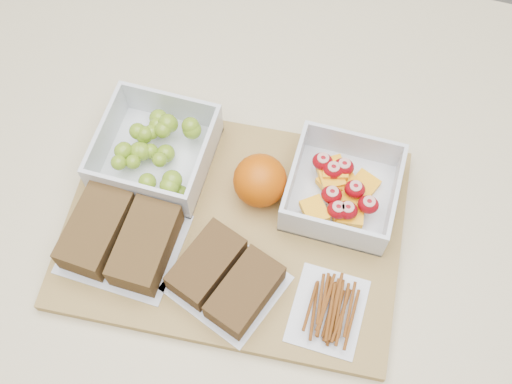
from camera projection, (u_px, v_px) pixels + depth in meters
ground at (253, 357)px, 1.64m from camera, size 4.00×4.00×0.00m
counter at (252, 309)px, 1.24m from camera, size 1.20×0.90×0.90m
cutting_board at (233, 228)px, 0.81m from camera, size 0.44×0.33×0.02m
grape_container at (156, 150)px, 0.83m from camera, size 0.14×0.14×0.06m
fruit_container at (341, 190)px, 0.80m from camera, size 0.13×0.13×0.06m
orange at (260, 181)px, 0.80m from camera, size 0.07×0.07×0.07m
sandwich_bag_left at (121, 238)px, 0.78m from camera, size 0.14×0.13×0.04m
sandwich_bag_center at (226, 278)px, 0.76m from camera, size 0.16×0.15×0.04m
pretzel_bag at (328, 308)px, 0.75m from camera, size 0.09×0.10×0.02m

